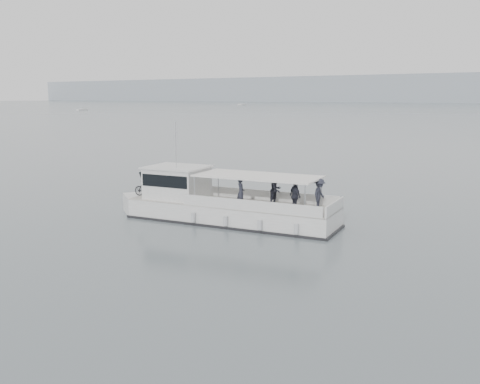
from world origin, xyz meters
The scene contains 3 objects.
ground centered at (0.00, 0.00, 0.00)m, with size 1400.00×1400.00×0.00m, color slate.
tour_boat centered at (-2.06, 3.36, 0.84)m, with size 12.30×4.45×5.12m.
moored_fleet centered at (-32.17, 230.75, 0.36)m, with size 423.83×335.96×10.77m.
Camera 1 is at (13.97, -18.15, 6.27)m, focal length 40.00 mm.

